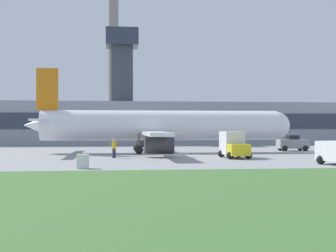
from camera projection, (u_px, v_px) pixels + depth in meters
ground_plane at (177, 155)px, 49.76m from camera, size 400.00×400.00×0.00m
terminal_building at (151, 122)px, 83.63m from camera, size 86.01×15.88×20.25m
smokestack_left at (113, 60)px, 115.74m from camera, size 2.99×2.99×38.72m
airplane at (158, 126)px, 53.49m from camera, size 30.58×28.56×9.52m
pushback_tug at (293, 144)px, 57.90m from camera, size 3.73×2.52×1.93m
fuel_truck at (233, 145)px, 44.60m from camera, size 2.60×4.28×2.51m
ground_crew_person at (114, 148)px, 44.50m from camera, size 0.52×0.52×1.82m
utility_cabinet at (83, 161)px, 33.11m from camera, size 0.84×0.65×1.02m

